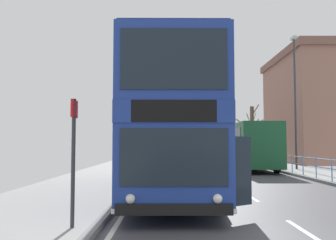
{
  "coord_description": "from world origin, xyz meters",
  "views": [
    {
      "loc": [
        -2.81,
        -5.29,
        1.8
      ],
      "look_at": [
        -2.85,
        6.74,
        2.57
      ],
      "focal_mm": 39.9,
      "sensor_mm": 36.0,
      "label": 1
    }
  ],
  "objects_px": {
    "background_bus_far_lane": "(247,145)",
    "street_lamp_far_side": "(296,93)",
    "bus_stop_sign_near": "(75,147)",
    "bare_tree_far_00": "(253,132)",
    "double_decker_bus_main": "(172,128)"
  },
  "relations": [
    {
      "from": "background_bus_far_lane",
      "to": "street_lamp_far_side",
      "type": "relative_size",
      "value": 1.22
    },
    {
      "from": "background_bus_far_lane",
      "to": "bus_stop_sign_near",
      "type": "height_order",
      "value": "background_bus_far_lane"
    },
    {
      "from": "bus_stop_sign_near",
      "to": "street_lamp_far_side",
      "type": "relative_size",
      "value": 0.29
    },
    {
      "from": "bare_tree_far_00",
      "to": "street_lamp_far_side",
      "type": "bearing_deg",
      "value": -88.78
    },
    {
      "from": "double_decker_bus_main",
      "to": "street_lamp_far_side",
      "type": "distance_m",
      "value": 14.53
    },
    {
      "from": "street_lamp_far_side",
      "to": "bare_tree_far_00",
      "type": "bearing_deg",
      "value": 91.22
    },
    {
      "from": "background_bus_far_lane",
      "to": "bare_tree_far_00",
      "type": "height_order",
      "value": "bare_tree_far_00"
    },
    {
      "from": "street_lamp_far_side",
      "to": "double_decker_bus_main",
      "type": "bearing_deg",
      "value": -126.24
    },
    {
      "from": "double_decker_bus_main",
      "to": "background_bus_far_lane",
      "type": "bearing_deg",
      "value": 67.94
    },
    {
      "from": "background_bus_far_lane",
      "to": "bus_stop_sign_near",
      "type": "xyz_separation_m",
      "value": [
        -7.47,
        -19.31,
        0.01
      ]
    },
    {
      "from": "double_decker_bus_main",
      "to": "bus_stop_sign_near",
      "type": "height_order",
      "value": "double_decker_bus_main"
    },
    {
      "from": "double_decker_bus_main",
      "to": "street_lamp_far_side",
      "type": "bearing_deg",
      "value": 53.76
    },
    {
      "from": "background_bus_far_lane",
      "to": "bare_tree_far_00",
      "type": "relative_size",
      "value": 1.92
    },
    {
      "from": "bare_tree_far_00",
      "to": "background_bus_far_lane",
      "type": "bearing_deg",
      "value": -105.51
    },
    {
      "from": "double_decker_bus_main",
      "to": "bus_stop_sign_near",
      "type": "distance_m",
      "value": 6.14
    }
  ]
}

